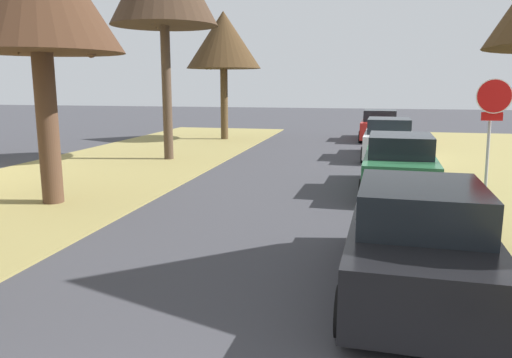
{
  "coord_description": "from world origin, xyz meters",
  "views": [
    {
      "loc": [
        1.6,
        -1.25,
        2.89
      ],
      "look_at": [
        -0.16,
        6.61,
        1.34
      ],
      "focal_mm": 34.78,
      "sensor_mm": 36.0,
      "label": 1
    }
  ],
  "objects_px": {
    "stop_sign_far": "(492,114)",
    "parked_sedan_red": "(380,126)",
    "parked_sedan_green": "(399,165)",
    "parked_sedan_white": "(388,140)",
    "parked_sedan_black": "(418,241)",
    "street_tree_left_far": "(223,41)"
  },
  "relations": [
    {
      "from": "parked_sedan_white",
      "to": "stop_sign_far",
      "type": "bearing_deg",
      "value": -75.24
    },
    {
      "from": "parked_sedan_red",
      "to": "parked_sedan_white",
      "type": "bearing_deg",
      "value": -88.16
    },
    {
      "from": "parked_sedan_black",
      "to": "parked_sedan_white",
      "type": "distance_m",
      "value": 13.24
    },
    {
      "from": "stop_sign_far",
      "to": "parked_sedan_white",
      "type": "bearing_deg",
      "value": 104.76
    },
    {
      "from": "street_tree_left_far",
      "to": "parked_sedan_green",
      "type": "distance_m",
      "value": 14.56
    },
    {
      "from": "parked_sedan_green",
      "to": "street_tree_left_far",
      "type": "bearing_deg",
      "value": 126.08
    },
    {
      "from": "parked_sedan_green",
      "to": "parked_sedan_red",
      "type": "bearing_deg",
      "value": 91.13
    },
    {
      "from": "parked_sedan_green",
      "to": "parked_sedan_black",
      "type": "bearing_deg",
      "value": -91.12
    },
    {
      "from": "parked_sedan_white",
      "to": "parked_sedan_red",
      "type": "bearing_deg",
      "value": 91.84
    },
    {
      "from": "stop_sign_far",
      "to": "parked_sedan_red",
      "type": "relative_size",
      "value": 0.67
    },
    {
      "from": "parked_sedan_black",
      "to": "parked_sedan_green",
      "type": "relative_size",
      "value": 1.0
    },
    {
      "from": "stop_sign_far",
      "to": "parked_sedan_red",
      "type": "xyz_separation_m",
      "value": [
        -2.22,
        14.1,
        -1.47
      ]
    },
    {
      "from": "stop_sign_far",
      "to": "parked_sedan_black",
      "type": "height_order",
      "value": "stop_sign_far"
    },
    {
      "from": "stop_sign_far",
      "to": "parked_sedan_white",
      "type": "distance_m",
      "value": 8.02
    },
    {
      "from": "stop_sign_far",
      "to": "parked_sedan_white",
      "type": "height_order",
      "value": "stop_sign_far"
    },
    {
      "from": "parked_sedan_green",
      "to": "parked_sedan_red",
      "type": "distance_m",
      "value": 12.96
    },
    {
      "from": "parked_sedan_red",
      "to": "stop_sign_far",
      "type": "bearing_deg",
      "value": -81.07
    },
    {
      "from": "street_tree_left_far",
      "to": "parked_sedan_green",
      "type": "height_order",
      "value": "street_tree_left_far"
    },
    {
      "from": "street_tree_left_far",
      "to": "parked_sedan_green",
      "type": "xyz_separation_m",
      "value": [
        8.19,
        -11.24,
        -4.32
      ]
    },
    {
      "from": "street_tree_left_far",
      "to": "parked_sedan_white",
      "type": "xyz_separation_m",
      "value": [
        8.14,
        -4.76,
        -4.32
      ]
    },
    {
      "from": "street_tree_left_far",
      "to": "parked_sedan_white",
      "type": "distance_m",
      "value": 10.37
    },
    {
      "from": "street_tree_left_far",
      "to": "parked_sedan_black",
      "type": "distance_m",
      "value": 20.19
    }
  ]
}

